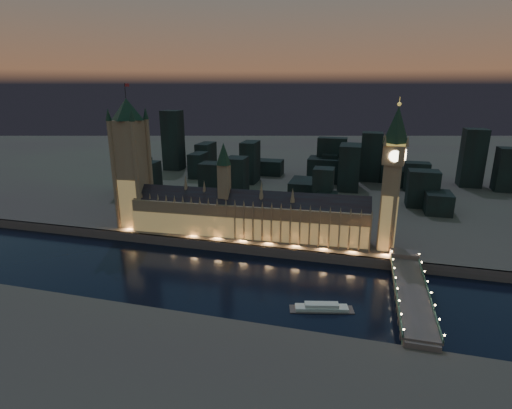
% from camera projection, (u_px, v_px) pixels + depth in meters
% --- Properties ---
extents(ground_plane, '(2000.00, 2000.00, 0.00)m').
position_uv_depth(ground_plane, '(230.00, 276.00, 284.79)').
color(ground_plane, black).
rests_on(ground_plane, ground).
extents(north_bank, '(2000.00, 960.00, 8.00)m').
position_uv_depth(north_bank, '(316.00, 154.00, 764.82)').
color(north_bank, '#53393F').
rests_on(north_bank, ground).
extents(embankment_wall, '(2000.00, 2.50, 8.00)m').
position_uv_depth(embankment_wall, '(246.00, 249.00, 321.58)').
color(embankment_wall, brown).
rests_on(embankment_wall, ground).
extents(palace_of_westminster, '(202.00, 29.86, 78.00)m').
position_uv_depth(palace_of_westminster, '(246.00, 215.00, 335.60)').
color(palace_of_westminster, '#946C4C').
rests_on(palace_of_westminster, north_bank).
extents(victoria_tower, '(31.68, 31.68, 124.37)m').
position_uv_depth(victoria_tower, '(131.00, 158.00, 348.98)').
color(victoria_tower, '#946C4C').
rests_on(victoria_tower, north_bank).
extents(elizabeth_tower, '(18.00, 18.00, 115.09)m').
position_uv_depth(elizabeth_tower, '(393.00, 168.00, 294.69)').
color(elizabeth_tower, '#946C4C').
rests_on(elizabeth_tower, north_bank).
extents(westminster_bridge, '(19.70, 113.00, 15.90)m').
position_uv_depth(westminster_bridge, '(410.00, 293.00, 250.21)').
color(westminster_bridge, brown).
rests_on(westminster_bridge, ground).
extents(river_boat, '(39.65, 17.71, 4.50)m').
position_uv_depth(river_boat, '(322.00, 308.00, 241.98)').
color(river_boat, brown).
rests_on(river_boat, ground).
extents(city_backdrop, '(485.28, 215.63, 87.05)m').
position_uv_depth(city_backdrop, '(317.00, 168.00, 496.19)').
color(city_backdrop, black).
rests_on(city_backdrop, north_bank).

